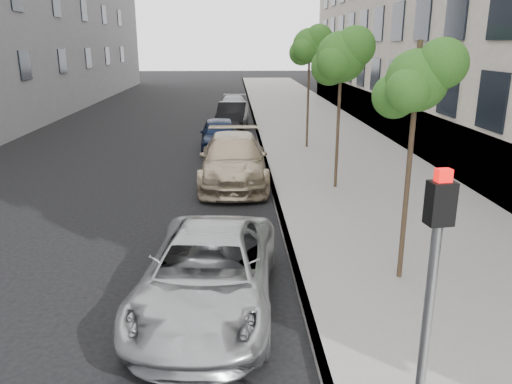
{
  "coord_description": "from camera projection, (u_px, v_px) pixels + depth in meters",
  "views": [
    {
      "loc": [
        -0.09,
        -7.46,
        4.64
      ],
      "look_at": [
        0.39,
        2.98,
        1.5
      ],
      "focal_mm": 35.0,
      "sensor_mm": 36.0,
      "label": 1
    }
  ],
  "objects": [
    {
      "name": "tree_far",
      "position": [
        310.0,
        46.0,
        21.19
      ],
      "size": [
        1.78,
        1.58,
        5.25
      ],
      "color": "#38281C",
      "rests_on": "sidewalk"
    },
    {
      "name": "sidewalk",
      "position": [
        302.0,
        118.0,
        31.6
      ],
      "size": [
        6.4,
        72.0,
        0.14
      ],
      "primitive_type": "cube",
      "color": "gray",
      "rests_on": "ground"
    },
    {
      "name": "ground",
      "position": [
        241.0,
        327.0,
        8.48
      ],
      "size": [
        160.0,
        160.0,
        0.0
      ],
      "primitive_type": "plane",
      "color": "black",
      "rests_on": "ground"
    },
    {
      "name": "signal_pole",
      "position": [
        430.0,
        295.0,
        4.92
      ],
      "size": [
        0.26,
        0.21,
        3.4
      ],
      "rotation": [
        0.0,
        0.0,
        0.13
      ],
      "color": "#939699",
      "rests_on": "sidewalk"
    },
    {
      "name": "minivan",
      "position": [
        208.0,
        273.0,
        8.89
      ],
      "size": [
        2.78,
        5.2,
        1.39
      ],
      "primitive_type": "imported",
      "rotation": [
        0.0,
        0.0,
        -0.1
      ],
      "color": "#A1A4A6",
      "rests_on": "ground"
    },
    {
      "name": "tree_mid",
      "position": [
        342.0,
        57.0,
        15.06
      ],
      "size": [
        1.84,
        1.64,
        4.99
      ],
      "color": "#38281C",
      "rests_on": "sidewalk"
    },
    {
      "name": "curb",
      "position": [
        253.0,
        118.0,
        31.47
      ],
      "size": [
        0.15,
        72.0,
        0.14
      ],
      "primitive_type": "cube",
      "color": "#9E9B93",
      "rests_on": "ground"
    },
    {
      "name": "tree_near",
      "position": [
        418.0,
        81.0,
        8.91
      ],
      "size": [
        1.52,
        1.32,
        4.6
      ],
      "color": "#38281C",
      "rests_on": "sidewalk"
    },
    {
      "name": "suv",
      "position": [
        233.0,
        159.0,
        17.03
      ],
      "size": [
        2.27,
        5.55,
        1.61
      ],
      "primitive_type": "imported",
      "rotation": [
        0.0,
        0.0,
        -0.0
      ],
      "color": "tan",
      "rests_on": "ground"
    },
    {
      "name": "sedan_blue",
      "position": [
        220.0,
        134.0,
        22.25
      ],
      "size": [
        1.85,
        4.22,
        1.41
      ],
      "primitive_type": "imported",
      "rotation": [
        0.0,
        0.0,
        0.04
      ],
      "color": "#0F1932",
      "rests_on": "ground"
    },
    {
      "name": "sedan_black",
      "position": [
        232.0,
        116.0,
        27.68
      ],
      "size": [
        1.92,
        4.51,
        1.45
      ],
      "primitive_type": "imported",
      "rotation": [
        0.0,
        0.0,
        -0.09
      ],
      "color": "black",
      "rests_on": "ground"
    },
    {
      "name": "sedan_rear",
      "position": [
        233.0,
        106.0,
        32.51
      ],
      "size": [
        2.06,
        4.54,
        1.29
      ],
      "primitive_type": "imported",
      "rotation": [
        0.0,
        0.0,
        -0.06
      ],
      "color": "#A3A7AB",
      "rests_on": "ground"
    }
  ]
}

